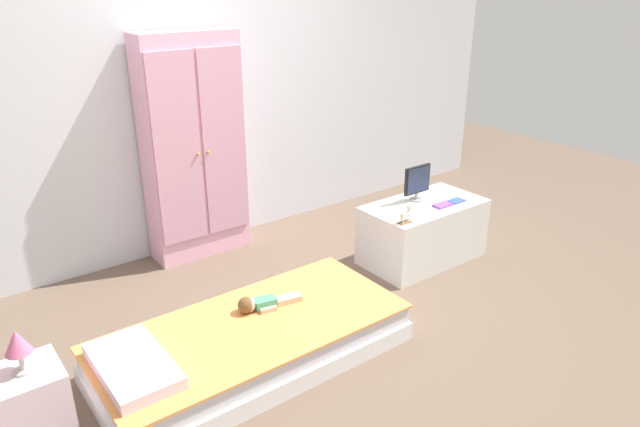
# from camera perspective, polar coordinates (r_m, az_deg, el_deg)

# --- Properties ---
(ground_plane) EXTENTS (10.00, 10.00, 0.02)m
(ground_plane) POSITION_cam_1_polar(r_m,az_deg,el_deg) (3.76, -0.34, -10.83)
(ground_plane) COLOR brown
(back_wall) EXTENTS (6.40, 0.05, 2.70)m
(back_wall) POSITION_cam_1_polar(r_m,az_deg,el_deg) (4.56, -12.66, 13.06)
(back_wall) COLOR silver
(back_wall) RESTS_ON ground_plane
(bed) EXTENTS (1.75, 0.80, 0.24)m
(bed) POSITION_cam_1_polar(r_m,az_deg,el_deg) (3.40, -6.61, -12.45)
(bed) COLOR white
(bed) RESTS_ON ground_plane
(pillow) EXTENTS (0.32, 0.57, 0.07)m
(pillow) POSITION_cam_1_polar(r_m,az_deg,el_deg) (3.10, -17.82, -13.99)
(pillow) COLOR silver
(pillow) RESTS_ON bed
(doll) EXTENTS (0.39, 0.15, 0.10)m
(doll) POSITION_cam_1_polar(r_m,az_deg,el_deg) (3.45, -6.09, -8.76)
(doll) COLOR #4CA375
(doll) RESTS_ON bed
(nightstand) EXTENTS (0.31, 0.31, 0.38)m
(nightstand) POSITION_cam_1_polar(r_m,az_deg,el_deg) (3.16, -26.35, -16.44)
(nightstand) COLOR silver
(nightstand) RESTS_ON ground_plane
(table_lamp) EXTENTS (0.12, 0.12, 0.22)m
(table_lamp) POSITION_cam_1_polar(r_m,az_deg,el_deg) (2.97, -27.49, -11.24)
(table_lamp) COLOR #B7B2AD
(table_lamp) RESTS_ON nightstand
(wardrobe) EXTENTS (0.74, 0.30, 1.69)m
(wardrobe) POSITION_cam_1_polar(r_m,az_deg,el_deg) (4.46, -12.23, 6.26)
(wardrobe) COLOR #EFADCC
(wardrobe) RESTS_ON ground_plane
(tv_stand) EXTENTS (0.92, 0.51, 0.46)m
(tv_stand) POSITION_cam_1_polar(r_m,az_deg,el_deg) (4.51, 10.00, -1.76)
(tv_stand) COLOR silver
(tv_stand) RESTS_ON ground_plane
(tv_monitor) EXTENTS (0.24, 0.10, 0.27)m
(tv_monitor) POSITION_cam_1_polar(r_m,az_deg,el_deg) (4.42, 9.50, 3.14)
(tv_monitor) COLOR #99999E
(tv_monitor) RESTS_ON tv_stand
(rocking_horse_toy) EXTENTS (0.11, 0.04, 0.13)m
(rocking_horse_toy) POSITION_cam_1_polar(r_m,az_deg,el_deg) (4.04, 8.44, -0.08)
(rocking_horse_toy) COLOR #8E6642
(rocking_horse_toy) RESTS_ON tv_stand
(book_purple) EXTENTS (0.14, 0.08, 0.02)m
(book_purple) POSITION_cam_1_polar(r_m,az_deg,el_deg) (4.40, 11.90, 0.82)
(book_purple) COLOR #8E51B2
(book_purple) RESTS_ON tv_stand
(book_blue) EXTENTS (0.12, 0.08, 0.01)m
(book_blue) POSITION_cam_1_polar(r_m,az_deg,el_deg) (4.51, 13.20, 1.22)
(book_blue) COLOR blue
(book_blue) RESTS_ON tv_stand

